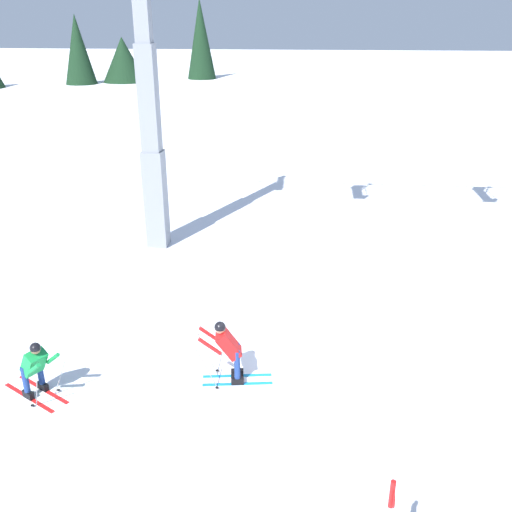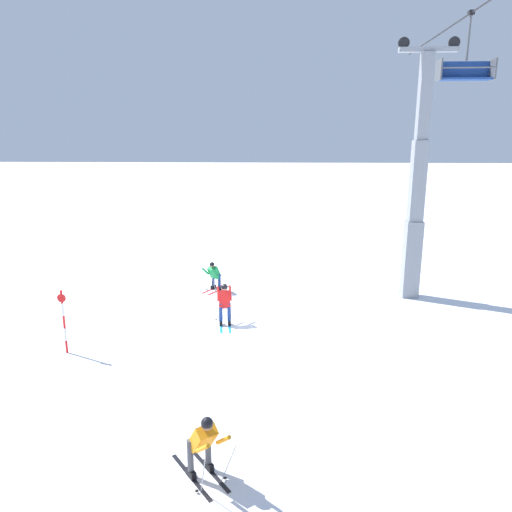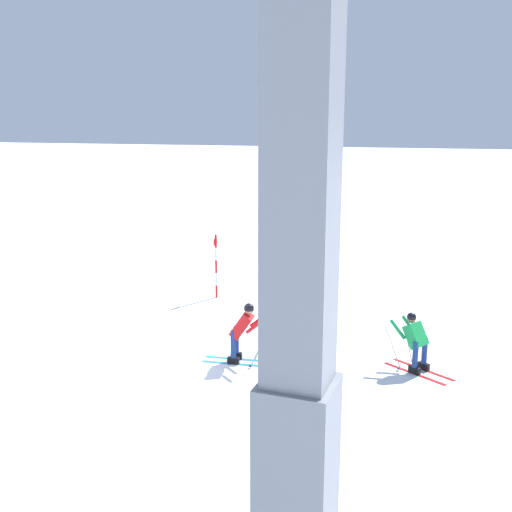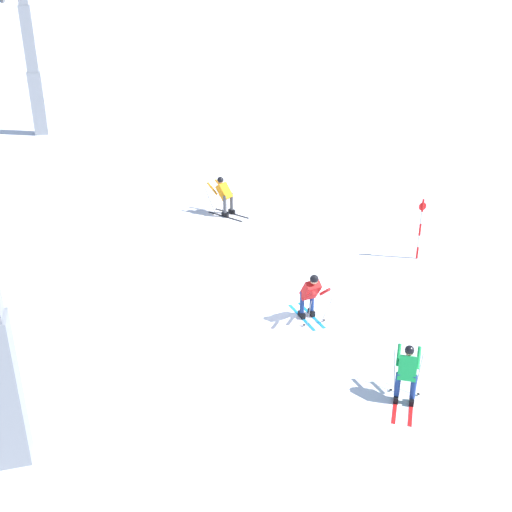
# 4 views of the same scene
# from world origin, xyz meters

# --- Properties ---
(ground_plane) EXTENTS (260.00, 260.00, 0.00)m
(ground_plane) POSITION_xyz_m (0.00, 0.00, 0.00)
(ground_plane) COLOR white
(skier_carving_main) EXTENTS (1.71, 0.78, 1.65)m
(skier_carving_main) POSITION_xyz_m (-1.29, -0.69, 0.88)
(skier_carving_main) COLOR #198CCC
(skier_carving_main) RESTS_ON ground_plane
(lift_tower_near) EXTENTS (0.69, 2.38, 10.68)m
(lift_tower_near) POSITION_xyz_m (-4.89, 7.10, 4.47)
(lift_tower_near) COLOR gray
(lift_tower_near) RESTS_ON ground_plane
(trail_marker_pole) EXTENTS (0.07, 0.28, 2.14)m
(trail_marker_pole) POSITION_xyz_m (1.54, -5.54, 1.15)
(trail_marker_pole) COLOR red
(trail_marker_pole) RESTS_ON ground_plane
(skier_distant_downhill) EXTENTS (1.68, 1.28, 1.50)m
(skier_distant_downhill) POSITION_xyz_m (-5.25, -1.64, 0.78)
(skier_distant_downhill) COLOR red
(skier_distant_downhill) RESTS_ON ground_plane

